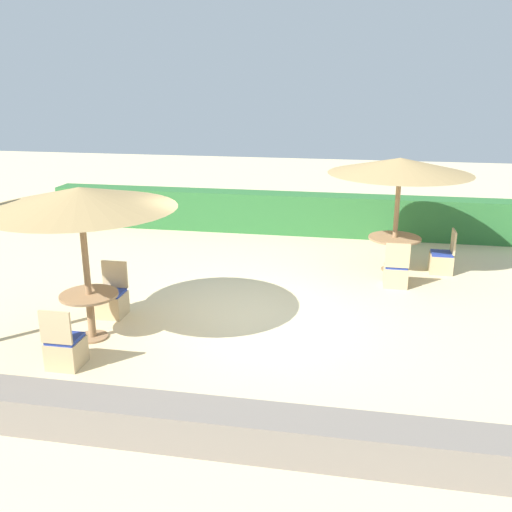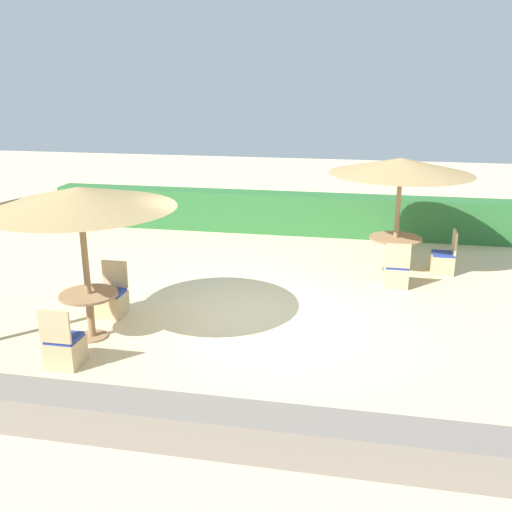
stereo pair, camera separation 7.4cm
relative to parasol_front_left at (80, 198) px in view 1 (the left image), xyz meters
The scene contains 11 objects.
ground_plane 3.48m from the parasol_front_left, 30.03° to the left, with size 40.00×40.00×0.00m, color beige.
hedge_row 7.51m from the parasol_front_left, 71.73° to the left, with size 13.00×0.70×1.05m, color #2D6B33.
stone_border 3.85m from the parasol_front_left, 45.62° to the right, with size 10.00×0.56×0.47m, color slate.
parasol_front_left is the anchor object (origin of this frame).
round_table_front_left 1.70m from the parasol_front_left, 90.00° to the right, with size 0.90×0.90×0.75m.
patio_chair_front_left_south 2.20m from the parasol_front_left, 86.62° to the right, with size 0.46×0.46×0.93m.
patio_chair_front_left_north 2.19m from the parasol_front_left, 93.71° to the left, with size 0.46×0.46×0.93m.
parasol_back_right 6.46m from the parasol_front_left, 41.43° to the left, with size 2.93×2.93×2.40m.
round_table_back_right 6.67m from the parasol_front_left, 41.43° to the left, with size 1.10×1.10×0.74m.
patio_chair_back_right_east 7.53m from the parasol_front_left, 36.34° to the left, with size 0.46×0.46×0.93m.
patio_chair_back_right_south 6.19m from the parasol_front_left, 34.21° to the left, with size 0.46×0.46×0.93m.
Camera 1 is at (1.77, -8.98, 3.98)m, focal length 40.00 mm.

